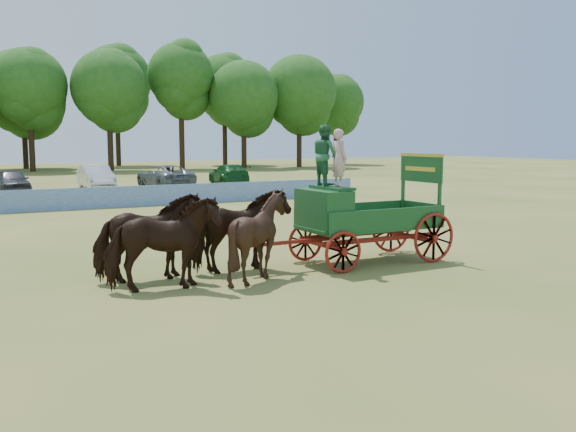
# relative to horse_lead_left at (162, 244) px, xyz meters

# --- Properties ---
(ground) EXTENTS (160.00, 160.00, 0.00)m
(ground) POSITION_rel_horse_lead_left_xyz_m (5.44, 0.14, -1.07)
(ground) COLOR olive
(ground) RESTS_ON ground
(horse_lead_left) EXTENTS (2.64, 1.45, 2.13)m
(horse_lead_left) POSITION_rel_horse_lead_left_xyz_m (0.00, 0.00, 0.00)
(horse_lead_left) COLOR black
(horse_lead_left) RESTS_ON ground
(horse_lead_right) EXTENTS (2.58, 1.27, 2.13)m
(horse_lead_right) POSITION_rel_horse_lead_left_xyz_m (0.00, 1.10, 0.00)
(horse_lead_right) COLOR black
(horse_lead_right) RESTS_ON ground
(horse_wheel_left) EXTENTS (2.19, 2.01, 2.14)m
(horse_wheel_left) POSITION_rel_horse_lead_left_xyz_m (2.40, 0.00, 0.00)
(horse_wheel_left) COLOR black
(horse_wheel_left) RESTS_ON ground
(horse_wheel_right) EXTENTS (2.62, 1.38, 2.13)m
(horse_wheel_right) POSITION_rel_horse_lead_left_xyz_m (2.40, 1.10, 0.00)
(horse_wheel_right) COLOR black
(horse_wheel_right) RESTS_ON ground
(farm_dray) EXTENTS (6.00, 2.00, 3.80)m
(farm_dray) POSITION_rel_horse_lead_left_xyz_m (5.35, 0.59, 0.61)
(farm_dray) COLOR maroon
(farm_dray) RESTS_ON ground
(sponsor_banner) EXTENTS (26.00, 0.08, 1.05)m
(sponsor_banner) POSITION_rel_horse_lead_left_xyz_m (4.44, 18.14, -0.54)
(sponsor_banner) COLOR #1A4A92
(sponsor_banner) RESTS_ON ground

